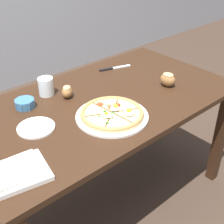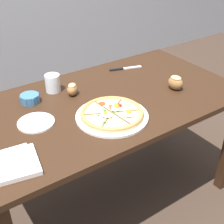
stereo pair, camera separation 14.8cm
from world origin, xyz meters
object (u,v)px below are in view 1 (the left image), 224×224
object	(u,v)px
water_glass	(46,87)
side_saucer	(36,128)
knife_main	(115,68)
bread_piece_near	(168,79)
dining_table	(102,115)
napkin_folded	(18,172)
ramekin_bowl	(25,103)
bread_piece_mid	(67,91)
pizza	(112,114)

from	to	relation	value
water_glass	side_saucer	world-z (taller)	water_glass
knife_main	bread_piece_near	bearing A→B (deg)	-63.42
dining_table	napkin_folded	xyz separation A→B (m)	(-0.59, -0.23, 0.11)
ramekin_bowl	knife_main	xyz separation A→B (m)	(0.66, 0.06, -0.02)
dining_table	water_glass	size ratio (longest dim) A/B	15.22
ramekin_bowl	water_glass	world-z (taller)	water_glass
knife_main	water_glass	world-z (taller)	water_glass
dining_table	side_saucer	size ratio (longest dim) A/B	8.56
napkin_folded	knife_main	distance (m)	1.04
knife_main	napkin_folded	bearing A→B (deg)	-134.98
water_glass	side_saucer	xyz separation A→B (m)	(-0.21, -0.25, -0.04)
bread_piece_mid	side_saucer	xyz separation A→B (m)	(-0.27, -0.15, -0.03)
bread_piece_mid	knife_main	bearing A→B (deg)	14.50
side_saucer	water_glass	bearing A→B (deg)	50.24
napkin_folded	bread_piece_mid	size ratio (longest dim) A/B	2.69
pizza	water_glass	bearing A→B (deg)	105.80
bread_piece_near	dining_table	bearing A→B (deg)	162.45
knife_main	bread_piece_mid	bearing A→B (deg)	-148.63
napkin_folded	side_saucer	xyz separation A→B (m)	(0.20, 0.23, -0.01)
napkin_folded	bread_piece_near	world-z (taller)	bread_piece_near
bread_piece_near	side_saucer	world-z (taller)	bread_piece_near
napkin_folded	dining_table	bearing A→B (deg)	21.50
ramekin_bowl	knife_main	distance (m)	0.66
dining_table	bread_piece_near	world-z (taller)	bread_piece_near
water_glass	side_saucer	distance (m)	0.33
knife_main	side_saucer	distance (m)	0.76
ramekin_bowl	bread_piece_near	xyz separation A→B (m)	(0.72, -0.32, 0.02)
water_glass	ramekin_bowl	bearing A→B (deg)	-163.41
napkin_folded	pizza	bearing A→B (deg)	7.58
ramekin_bowl	napkin_folded	world-z (taller)	ramekin_bowl
dining_table	napkin_folded	bearing A→B (deg)	-158.50
bread_piece_mid	knife_main	xyz separation A→B (m)	(0.44, 0.11, -0.03)
dining_table	water_glass	xyz separation A→B (m)	(-0.18, 0.24, 0.14)
napkin_folded	knife_main	xyz separation A→B (m)	(0.92, 0.49, -0.01)
dining_table	napkin_folded	world-z (taller)	napkin_folded
ramekin_bowl	bread_piece_mid	distance (m)	0.23
napkin_folded	water_glass	xyz separation A→B (m)	(0.41, 0.48, 0.03)
bread_piece_mid	ramekin_bowl	bearing A→B (deg)	166.15
knife_main	pizza	bearing A→B (deg)	-116.02
ramekin_bowl	side_saucer	world-z (taller)	ramekin_bowl
bread_piece_mid	knife_main	distance (m)	0.45
pizza	bread_piece_near	size ratio (longest dim) A/B	3.51
side_saucer	pizza	bearing A→B (deg)	-26.00
napkin_folded	bread_piece_near	bearing A→B (deg)	6.47
napkin_folded	bread_piece_near	size ratio (longest dim) A/B	2.48
dining_table	pizza	distance (m)	0.21
dining_table	water_glass	distance (m)	0.33
bread_piece_mid	knife_main	size ratio (longest dim) A/B	0.44
napkin_folded	bread_piece_near	distance (m)	0.99
bread_piece_near	bread_piece_mid	xyz separation A→B (m)	(-0.50, 0.27, -0.01)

